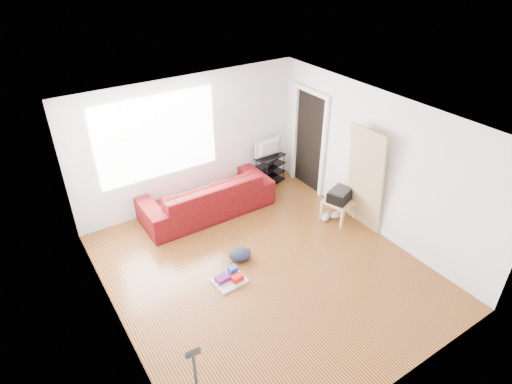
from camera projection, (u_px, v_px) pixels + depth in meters
room at (263, 197)px, 6.29m from camera, size 4.51×5.01×2.51m
sofa at (208, 212)px, 8.20m from camera, size 2.49×0.97×0.73m
tv_stand at (270, 169)px, 8.99m from camera, size 0.70×0.52×0.63m
tv at (270, 148)px, 8.73m from camera, size 0.65×0.09×0.38m
side_table at (339, 203)px, 7.85m from camera, size 0.59×0.59×0.40m
printer at (340, 195)px, 7.75m from camera, size 0.53×0.47×0.23m
bucket at (225, 215)px, 8.10m from camera, size 0.39×0.39×0.32m
toilet_paper at (222, 205)px, 7.99m from camera, size 0.13×0.13×0.12m
cleaning_tray at (230, 278)px, 6.55m from camera, size 0.51×0.42×0.17m
backpack at (240, 259)px, 7.01m from camera, size 0.45×0.41×0.20m
sneakers at (332, 216)px, 7.98m from camera, size 0.53×0.27×0.12m
door_panel at (359, 225)px, 7.84m from camera, size 0.24×0.77×1.91m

